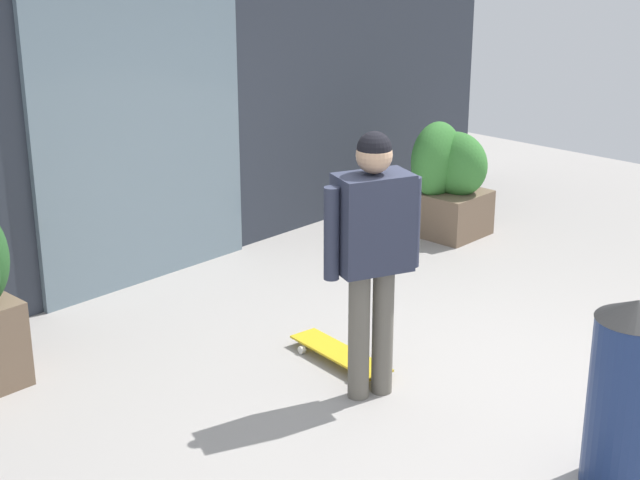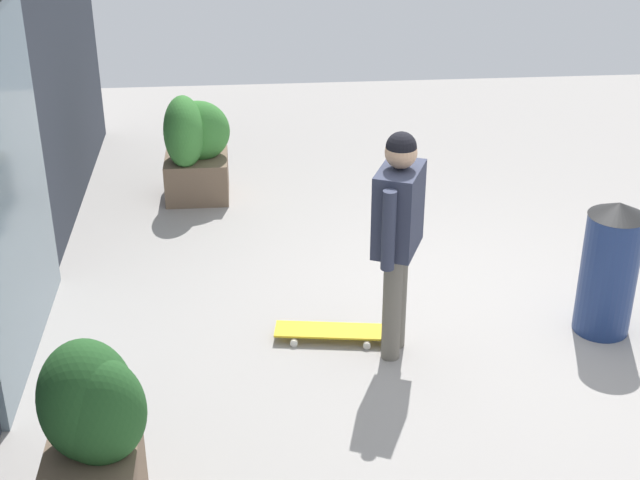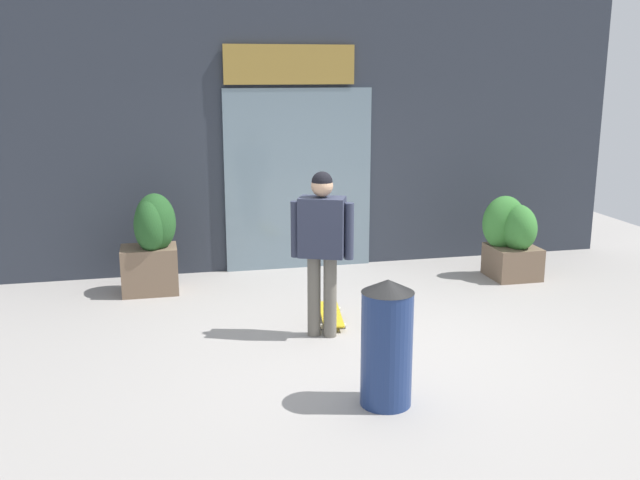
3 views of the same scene
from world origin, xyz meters
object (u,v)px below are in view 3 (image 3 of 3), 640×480
(trash_bin, at_px, (387,342))
(planter_box_left, at_px, (511,237))
(skateboarder, at_px, (322,237))
(skateboard, at_px, (331,314))
(planter_box_right, at_px, (152,241))

(trash_bin, bearing_deg, planter_box_left, 49.12)
(skateboarder, xyz_separation_m, skateboard, (0.19, 0.42, -0.94))
(skateboarder, relative_size, planter_box_left, 1.58)
(skateboarder, xyz_separation_m, planter_box_right, (-1.62, 1.82, -0.38))
(planter_box_left, height_order, planter_box_right, planter_box_right)
(planter_box_left, xyz_separation_m, planter_box_right, (-4.42, 0.34, 0.10))
(planter_box_left, bearing_deg, skateboard, -157.84)
(skateboarder, bearing_deg, planter_box_right, 64.52)
(skateboard, height_order, trash_bin, trash_bin)
(planter_box_right, bearing_deg, skateboarder, -48.32)
(trash_bin, bearing_deg, skateboarder, 95.60)
(skateboarder, height_order, planter_box_left, skateboarder)
(planter_box_right, bearing_deg, skateboard, -37.67)
(planter_box_left, distance_m, trash_bin, 4.04)
(skateboard, distance_m, planter_box_left, 2.85)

